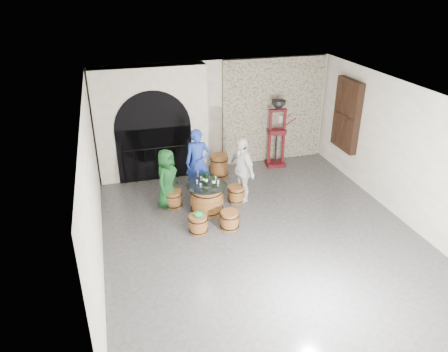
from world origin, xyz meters
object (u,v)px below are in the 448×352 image
object	(u,v)px
barrel_stool_near_left	(198,224)
corking_press	(277,129)
barrel_table	(207,199)
person_white	(242,170)
barrel_stool_right	(236,194)
person_blue	(198,162)
wine_bottle_right	(204,178)
side_barrel	(219,166)
wine_bottle_left	(206,179)
barrel_stool_far	(200,188)
wine_bottle_center	(214,180)
barrel_stool_near_right	(230,220)
barrel_stool_left	(173,199)
person_green	(167,179)

from	to	relation	value
barrel_stool_near_left	corking_press	xyz separation A→B (m)	(3.11, 3.01, 0.98)
barrel_table	person_white	bearing A→B (deg)	20.69
barrel_stool_right	person_blue	bearing A→B (deg)	137.49
barrel_table	wine_bottle_right	world-z (taller)	wine_bottle_right
side_barrel	corking_press	distance (m)	2.11
wine_bottle_right	wine_bottle_left	bearing A→B (deg)	-62.70
barrel_stool_far	barrel_stool_near_left	distance (m)	1.79
wine_bottle_left	barrel_table	bearing A→B (deg)	-96.65
person_white	wine_bottle_right	size ratio (longest dim) A/B	5.32
barrel_stool_right	wine_bottle_center	distance (m)	1.04
side_barrel	barrel_stool_near_right	bearing A→B (deg)	-100.11
person_white	wine_bottle_center	size ratio (longest dim) A/B	5.32
wine_bottle_right	corking_press	world-z (taller)	corking_press
barrel_table	wine_bottle_right	size ratio (longest dim) A/B	3.03
barrel_stool_near_left	person_blue	distance (m)	2.07
barrel_stool_left	person_blue	xyz separation A→B (m)	(0.79, 0.57, 0.68)
barrel_table	barrel_stool_far	world-z (taller)	barrel_table
barrel_stool_near_right	wine_bottle_left	xyz separation A→B (m)	(-0.32, 0.92, 0.68)
barrel_stool_left	side_barrel	bearing A→B (deg)	40.36
barrel_stool_far	person_green	size ratio (longest dim) A/B	0.29
barrel_stool_right	person_green	world-z (taller)	person_green
barrel_stool_right	barrel_stool_near_left	world-z (taller)	same
barrel_stool_far	barrel_stool_near_right	distance (m)	1.80
barrel_stool_near_right	barrel_stool_right	bearing A→B (deg)	65.87
barrel_table	barrel_stool_near_right	distance (m)	0.93
wine_bottle_left	side_barrel	xyz separation A→B (m)	(0.80, 1.78, -0.54)
barrel_stool_right	person_blue	xyz separation A→B (m)	(-0.83, 0.76, 0.68)
barrel_stool_near_right	person_white	distance (m)	1.56
barrel_stool_near_left	side_barrel	size ratio (longest dim) A/B	0.64
wine_bottle_right	corking_press	distance (m)	3.43
person_green	corking_press	distance (m)	3.95
barrel_stool_left	wine_bottle_center	xyz separation A→B (m)	(0.92, -0.57, 0.68)
person_green	wine_bottle_right	xyz separation A→B (m)	(0.85, -0.45, 0.12)
barrel_stool_right	side_barrel	size ratio (longest dim) A/B	0.64
wine_bottle_right	side_barrel	bearing A→B (deg)	63.68
barrel_table	person_blue	size ratio (longest dim) A/B	0.55
wine_bottle_left	side_barrel	size ratio (longest dim) A/B	0.46
person_white	barrel_stool_left	bearing A→B (deg)	-109.39
barrel_stool_far	wine_bottle_right	distance (m)	1.03
barrel_stool_far	barrel_stool_near_left	world-z (taller)	same
barrel_stool_near_right	side_barrel	distance (m)	2.75
barrel_stool_far	person_white	size ratio (longest dim) A/B	0.26
barrel_table	person_white	size ratio (longest dim) A/B	0.57
barrel_table	barrel_stool_left	bearing A→B (deg)	146.15
barrel_stool_far	wine_bottle_left	bearing A→B (deg)	-90.99
barrel_table	corking_press	distance (m)	3.58
barrel_stool_near_left	barrel_stool_near_right	bearing A→B (deg)	-2.71
corking_press	barrel_stool_left	bearing A→B (deg)	-147.62
barrel_stool_far	person_green	distance (m)	1.11
wine_bottle_left	person_white	bearing A→B (deg)	17.36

